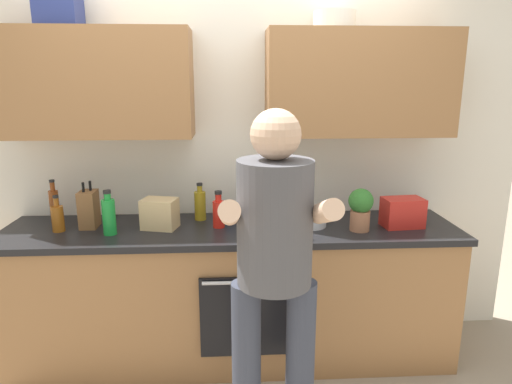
{
  "coord_description": "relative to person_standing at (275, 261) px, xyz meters",
  "views": [
    {
      "loc": [
        -0.0,
        -2.69,
        1.79
      ],
      "look_at": [
        0.14,
        -0.1,
        1.15
      ],
      "focal_mm": 31.61,
      "sensor_mm": 36.0,
      "label": 1
    }
  ],
  "objects": [
    {
      "name": "counter",
      "position": [
        -0.19,
        0.79,
        -0.55
      ],
      "size": [
        2.84,
        0.67,
        0.9
      ],
      "color": "olive",
      "rests_on": "ground"
    },
    {
      "name": "bottle_wine",
      "position": [
        0.01,
        0.96,
        0.01
      ],
      "size": [
        0.06,
        0.06,
        0.27
      ],
      "color": "#471419",
      "rests_on": "counter"
    },
    {
      "name": "bottle_water",
      "position": [
        -0.03,
        0.7,
        0.03
      ],
      "size": [
        0.06,
        0.06,
        0.32
      ],
      "color": "silver",
      "rests_on": "counter"
    },
    {
      "name": "cup_tea",
      "position": [
        -0.2,
        0.94,
        -0.05
      ],
      "size": [
        0.09,
        0.09,
        0.1
      ],
      "primitive_type": "cylinder",
      "color": "#33598C",
      "rests_on": "counter"
    },
    {
      "name": "bottle_vinegar",
      "position": [
        -1.33,
        0.96,
        0.02
      ],
      "size": [
        0.06,
        0.06,
        0.28
      ],
      "color": "brown",
      "rests_on": "counter"
    },
    {
      "name": "knife_block",
      "position": [
        -1.08,
        0.85,
        0.02
      ],
      "size": [
        0.1,
        0.14,
        0.29
      ],
      "color": "brown",
      "rests_on": "counter"
    },
    {
      "name": "ground_plane",
      "position": [
        -0.19,
        0.79,
        -1.0
      ],
      "size": [
        12.0,
        12.0,
        0.0
      ],
      "primitive_type": "plane",
      "color": "gray"
    },
    {
      "name": "bottle_soda",
      "position": [
        -0.92,
        0.7,
        0.02
      ],
      "size": [
        0.08,
        0.08,
        0.27
      ],
      "color": "#198C33",
      "rests_on": "counter"
    },
    {
      "name": "bottle_oil",
      "position": [
        -0.4,
        0.97,
        0.01
      ],
      "size": [
        0.07,
        0.07,
        0.25
      ],
      "color": "olive",
      "rests_on": "counter"
    },
    {
      "name": "bottle_hotsauce",
      "position": [
        -0.27,
        0.8,
        -0.0
      ],
      "size": [
        0.07,
        0.07,
        0.23
      ],
      "color": "red",
      "rests_on": "counter"
    },
    {
      "name": "grocery_bag_bread",
      "position": [
        -0.63,
        0.8,
        -0.0
      ],
      "size": [
        0.24,
        0.2,
        0.19
      ],
      "primitive_type": "cube",
      "rotation": [
        0.0,
        0.0,
        -0.24
      ],
      "color": "tan",
      "rests_on": "counter"
    },
    {
      "name": "back_wall_unit",
      "position": [
        -0.2,
        1.07,
        0.5
      ],
      "size": [
        4.0,
        0.38,
        2.5
      ],
      "color": "silver",
      "rests_on": "ground"
    },
    {
      "name": "potted_herb",
      "position": [
        0.59,
        0.69,
        0.05
      ],
      "size": [
        0.15,
        0.15,
        0.26
      ],
      "color": "#9E6647",
      "rests_on": "counter"
    },
    {
      "name": "person_standing",
      "position": [
        0.0,
        0.0,
        0.0
      ],
      "size": [
        0.49,
        0.45,
        1.68
      ],
      "color": "#383D4C",
      "rests_on": "ground"
    },
    {
      "name": "grocery_bag_crisps",
      "position": [
        0.88,
        0.75,
        -0.0
      ],
      "size": [
        0.26,
        0.18,
        0.18
      ],
      "primitive_type": "cube",
      "rotation": [
        0.0,
        0.0,
        0.1
      ],
      "color": "red",
      "rests_on": "counter"
    },
    {
      "name": "mixing_bowl",
      "position": [
        0.3,
        0.8,
        -0.05
      ],
      "size": [
        0.21,
        0.21,
        0.08
      ],
      "primitive_type": "cylinder",
      "color": "silver",
      "rests_on": "counter"
    },
    {
      "name": "bottle_soy",
      "position": [
        0.13,
        0.61,
        0.05
      ],
      "size": [
        0.06,
        0.06,
        0.35
      ],
      "color": "black",
      "rests_on": "counter"
    },
    {
      "name": "bottle_syrup",
      "position": [
        -1.24,
        0.78,
        -0.01
      ],
      "size": [
        0.07,
        0.07,
        0.22
      ],
      "color": "#8C4C14",
      "rests_on": "counter"
    }
  ]
}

